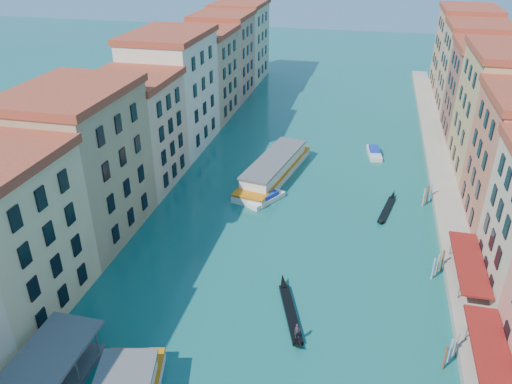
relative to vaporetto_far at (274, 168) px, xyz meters
The scene contains 10 objects.
left_bank_palazzos 22.65m from the vaporetto_far, behind, with size 12.80×128.40×21.00m.
right_bank_palazzos 36.17m from the vaporetto_far, ahead, with size 12.80×128.40×21.00m.
quay 27.28m from the vaporetto_far, ahead, with size 4.00×140.00×1.00m, color #9F9080.
restaurant_awnings 47.47m from the vaporetto_far, 54.93° to the right, with size 3.20×44.55×3.12m.
mooring_poles_right 40.94m from the vaporetto_far, 53.80° to the right, with size 1.44×54.24×3.20m.
vaporetto_far is the anchor object (origin of this frame).
gondola_fore 33.87m from the vaporetto_far, 75.67° to the right, with size 4.84×11.51×2.38m.
gondola_far 19.86m from the vaporetto_far, 21.76° to the right, with size 2.97×10.37×1.48m.
motorboat_mid 8.86m from the vaporetto_far, 85.74° to the right, with size 5.02×6.75×1.36m.
motorboat_far 20.57m from the vaporetto_far, 38.65° to the left, with size 3.04×6.75×1.35m.
Camera 1 is at (9.09, -11.77, 36.77)m, focal length 35.00 mm.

